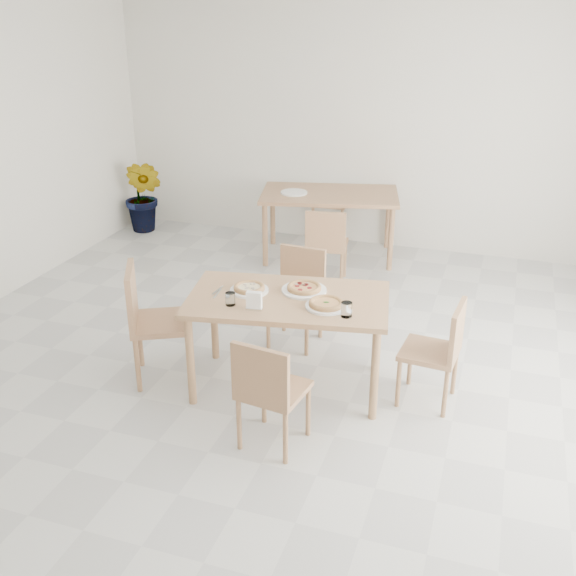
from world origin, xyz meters
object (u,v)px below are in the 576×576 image
(chair_east, at_px, (441,347))
(potted_plant, at_px, (144,196))
(chair_south, at_px, (268,388))
(pizza_margherita, at_px, (326,303))
(chair_west, at_px, (150,315))
(tumbler_a, at_px, (347,310))
(plate_pepperoni, at_px, (304,290))
(main_table, at_px, (288,308))
(chair_back_s, at_px, (326,242))
(chair_north, at_px, (298,289))
(pizza_mushroom, at_px, (249,287))
(plate_mushroom, at_px, (249,290))
(plate_empty, at_px, (294,193))
(plate_margherita, at_px, (326,306))
(tumbler_b, at_px, (230,299))
(napkin_holder, at_px, (254,301))
(second_table, at_px, (329,200))
(pizza_pepperoni, at_px, (304,287))
(chair_back_n, at_px, (332,196))

(chair_east, xyz_separation_m, potted_plant, (-4.00, 2.81, -0.00))
(chair_south, distance_m, pizza_margherita, 0.80)
(chair_west, distance_m, chair_east, 2.18)
(tumbler_a, bearing_deg, plate_pepperoni, 141.94)
(potted_plant, bearing_deg, main_table, -45.46)
(plate_pepperoni, height_order, chair_back_s, chair_back_s)
(chair_north, bearing_deg, chair_east, -22.85)
(plate_pepperoni, relative_size, pizza_mushroom, 1.36)
(chair_north, distance_m, plate_mushroom, 0.82)
(chair_west, relative_size, plate_pepperoni, 2.77)
(chair_south, bearing_deg, plate_empty, -66.40)
(plate_margherita, xyz_separation_m, tumbler_a, (0.17, -0.10, 0.04))
(chair_south, xyz_separation_m, tumbler_b, (-0.48, 0.53, 0.33))
(main_table, distance_m, chair_west, 1.07)
(tumbler_a, bearing_deg, napkin_holder, -171.48)
(chair_east, bearing_deg, chair_south, -41.98)
(plate_pepperoni, xyz_separation_m, pizza_margherita, (0.23, -0.22, 0.02))
(chair_east, xyz_separation_m, second_table, (-1.57, 2.69, 0.20))
(chair_north, xyz_separation_m, pizza_mushroom, (-0.15, -0.75, 0.31))
(chair_east, xyz_separation_m, pizza_mushroom, (-1.42, -0.12, 0.32))
(chair_north, height_order, chair_back_s, chair_north)
(tumbler_b, distance_m, second_table, 3.07)
(pizza_pepperoni, xyz_separation_m, tumbler_b, (-0.43, -0.40, 0.01))
(plate_pepperoni, bearing_deg, tumbler_b, -137.15)
(pizza_pepperoni, bearing_deg, chair_back_s, 100.25)
(pizza_mushroom, bearing_deg, chair_back_n, 95.05)
(chair_east, xyz_separation_m, chair_back_n, (-1.74, 3.46, 0.03))
(pizza_pepperoni, xyz_separation_m, tumbler_a, (0.40, -0.32, 0.02))
(chair_north, height_order, potted_plant, potted_plant)
(chair_west, height_order, plate_empty, chair_west)
(pizza_margherita, bearing_deg, second_table, 104.79)
(plate_mushroom, height_order, plate_pepperoni, same)
(pizza_mushroom, relative_size, chair_back_n, 0.29)
(plate_margherita, bearing_deg, main_table, 166.36)
(tumbler_b, bearing_deg, plate_margherita, 15.18)
(chair_west, height_order, chair_back_s, chair_west)
(chair_west, height_order, plate_margherita, chair_west)
(chair_east, height_order, plate_empty, chair_east)
(chair_east, relative_size, plate_empty, 2.70)
(pizza_pepperoni, bearing_deg, plate_mushroom, -161.20)
(plate_empty, bearing_deg, chair_back_n, 77.54)
(chair_east, bearing_deg, chair_back_n, -148.10)
(plate_margherita, height_order, potted_plant, potted_plant)
(pizza_margherita, bearing_deg, tumbler_a, -29.62)
(chair_south, bearing_deg, plate_mushroom, -52.99)
(main_table, height_order, pizza_margherita, pizza_margherita)
(plate_margherita, height_order, chair_back_s, chair_back_s)
(chair_east, relative_size, plate_margherita, 2.71)
(main_table, distance_m, tumbler_b, 0.45)
(main_table, xyz_separation_m, pizza_margherita, (0.31, -0.08, 0.12))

